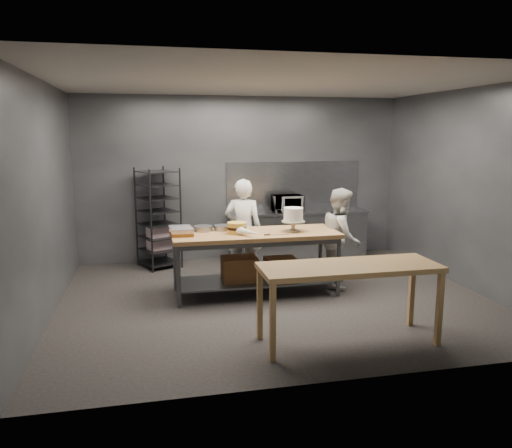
{
  "coord_description": "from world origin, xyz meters",
  "views": [
    {
      "loc": [
        -1.73,
        -6.65,
        2.33
      ],
      "look_at": [
        -0.23,
        0.22,
        1.05
      ],
      "focal_mm": 35.0,
      "sensor_mm": 36.0,
      "label": 1
    }
  ],
  "objects": [
    {
      "name": "ground",
      "position": [
        0.0,
        0.0,
        0.0
      ],
      "size": [
        6.0,
        6.0,
        0.0
      ],
      "primitive_type": "plane",
      "color": "black",
      "rests_on": "ground"
    },
    {
      "name": "back_counter",
      "position": [
        1.0,
        2.18,
        0.45
      ],
      "size": [
        2.6,
        0.6,
        0.9
      ],
      "color": "slate",
      "rests_on": "ground"
    },
    {
      "name": "offset_spatula",
      "position": [
        -0.03,
        0.01,
        0.93
      ],
      "size": [
        0.36,
        0.02,
        0.02
      ],
      "color": "slate",
      "rests_on": "work_table"
    },
    {
      "name": "chef_behind",
      "position": [
        -0.27,
        1.0,
        0.82
      ],
      "size": [
        0.69,
        0.56,
        1.63
      ],
      "primitive_type": "imported",
      "rotation": [
        0.0,
        0.0,
        2.82
      ],
      "color": "white",
      "rests_on": "ground"
    },
    {
      "name": "cake_pans",
      "position": [
        -0.99,
        0.5,
        0.96
      ],
      "size": [
        0.86,
        0.35,
        0.07
      ],
      "color": "gray",
      "rests_on": "work_table"
    },
    {
      "name": "pastry_clamshells",
      "position": [
        -1.29,
        0.3,
        0.98
      ],
      "size": [
        0.33,
        0.41,
        0.11
      ],
      "color": "#A66321",
      "rests_on": "work_table"
    },
    {
      "name": "back_wall",
      "position": [
        0.0,
        2.5,
        1.5
      ],
      "size": [
        6.0,
        0.04,
        3.0
      ],
      "primitive_type": "cube",
      "color": "#4C4F54",
      "rests_on": "ground"
    },
    {
      "name": "chef_right",
      "position": [
        1.15,
        0.39,
        0.76
      ],
      "size": [
        0.79,
        0.89,
        1.52
      ],
      "primitive_type": "imported",
      "rotation": [
        0.0,
        0.0,
        1.22
      ],
      "color": "beige",
      "rests_on": "ground"
    },
    {
      "name": "work_table",
      "position": [
        -0.22,
        0.27,
        0.57
      ],
      "size": [
        2.4,
        0.9,
        0.92
      ],
      "color": "olive",
      "rests_on": "ground"
    },
    {
      "name": "layer_cake",
      "position": [
        -0.51,
        0.24,
        1.0
      ],
      "size": [
        0.28,
        0.28,
        0.16
      ],
      "color": "gold",
      "rests_on": "work_table"
    },
    {
      "name": "near_counter",
      "position": [
        0.42,
        -1.65,
        0.81
      ],
      "size": [
        2.0,
        0.7,
        0.9
      ],
      "color": "olive",
      "rests_on": "ground"
    },
    {
      "name": "splashback_panel",
      "position": [
        1.0,
        2.48,
        1.35
      ],
      "size": [
        2.6,
        0.02,
        0.9
      ],
      "primitive_type": "cube",
      "color": "slate",
      "rests_on": "back_counter"
    },
    {
      "name": "piping_bag",
      "position": [
        -0.39,
        -0.0,
        0.98
      ],
      "size": [
        0.32,
        0.38,
        0.12
      ],
      "primitive_type": "cone",
      "rotation": [
        1.57,
        0.0,
        0.61
      ],
      "color": "white",
      "rests_on": "work_table"
    },
    {
      "name": "speed_rack",
      "position": [
        -1.57,
        2.1,
        0.86
      ],
      "size": [
        0.82,
        0.84,
        1.75
      ],
      "color": "black",
      "rests_on": "ground"
    },
    {
      "name": "microwave",
      "position": [
        0.79,
        2.18,
        1.05
      ],
      "size": [
        0.54,
        0.37,
        0.3
      ],
      "primitive_type": "imported",
      "color": "black",
      "rests_on": "back_counter"
    },
    {
      "name": "frosted_cake_stand",
      "position": [
        0.32,
        0.21,
        1.15
      ],
      "size": [
        0.34,
        0.34,
        0.35
      ],
      "color": "#A99E87",
      "rests_on": "work_table"
    }
  ]
}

